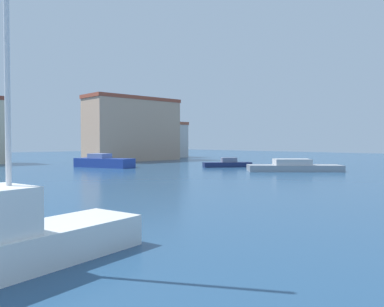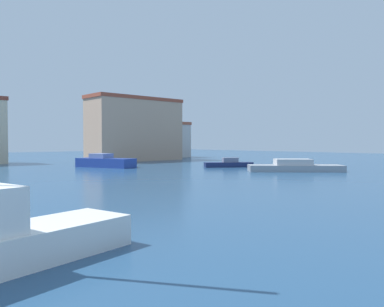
% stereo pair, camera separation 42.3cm
% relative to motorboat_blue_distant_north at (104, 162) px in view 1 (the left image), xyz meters
% --- Properties ---
extents(water, '(160.00, 160.00, 0.00)m').
position_rel_motorboat_blue_distant_north_xyz_m(water, '(-7.96, -12.81, -0.57)').
color(water, navy).
rests_on(water, ground).
extents(motorboat_blue_distant_north, '(4.44, 7.02, 1.49)m').
position_rel_motorboat_blue_distant_north_xyz_m(motorboat_blue_distant_north, '(0.00, 0.00, 0.00)').
color(motorboat_blue_distant_north, '#233D93').
rests_on(motorboat_blue_distant_north, water).
extents(motorboat_navy_center_channel, '(5.13, 4.03, 1.04)m').
position_rel_motorboat_blue_distant_north_xyz_m(motorboat_navy_center_channel, '(10.06, -9.01, -0.22)').
color(motorboat_navy_center_channel, '#19234C').
rests_on(motorboat_navy_center_channel, water).
extents(motorboat_grey_outer_mooring, '(7.99, 7.83, 1.16)m').
position_rel_motorboat_blue_distant_north_xyz_m(motorboat_grey_outer_mooring, '(10.21, -17.20, -0.14)').
color(motorboat_grey_outer_mooring, gray).
rests_on(motorboat_grey_outer_mooring, water).
extents(yacht_club, '(14.08, 5.21, 9.20)m').
position_rel_motorboat_blue_distant_north_xyz_m(yacht_club, '(10.66, 9.91, 4.04)').
color(yacht_club, tan).
rests_on(yacht_club, ground).
extents(warehouse_block, '(10.16, 7.09, 6.22)m').
position_rel_motorboat_blue_distant_north_xyz_m(warehouse_block, '(19.66, 16.64, 2.55)').
color(warehouse_block, beige).
rests_on(warehouse_block, ground).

